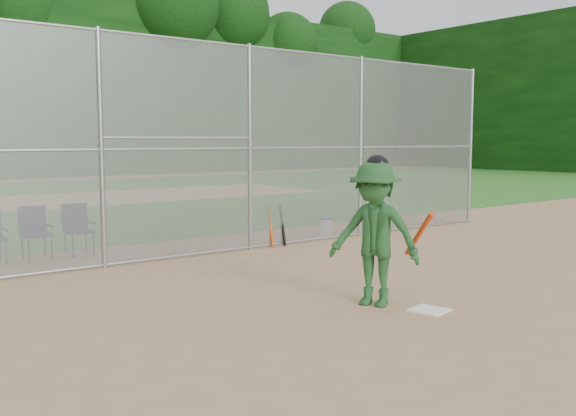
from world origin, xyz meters
TOP-DOWN VIEW (x-y plane):
  - ground at (0.00, 0.00)m, footprint 100.00×100.00m
  - grass_strip at (0.00, 18.00)m, footprint 100.00×100.00m
  - dirt_patch_far at (0.00, 18.00)m, footprint 24.00×24.00m
  - backstop_fence at (0.00, 5.00)m, footprint 16.09×0.09m
  - home_plate at (0.17, -0.19)m, footprint 0.51×0.51m
  - batter_at_plate at (-0.18, 0.44)m, footprint 1.14×1.42m
  - water_cooler at (3.58, 5.67)m, footprint 0.31×0.31m
  - spare_bats at (1.66, 5.01)m, footprint 0.36×0.24m
  - chair_4 at (-2.67, 6.48)m, footprint 0.54×0.52m
  - chair_5 at (-1.89, 6.48)m, footprint 0.54×0.52m

SIDE VIEW (x-z plane):
  - ground at x=0.00m, z-range 0.00..0.00m
  - grass_strip at x=0.00m, z-range 0.01..0.01m
  - dirt_patch_far at x=0.00m, z-range 0.01..0.01m
  - home_plate at x=0.17m, z-range 0.00..0.02m
  - water_cooler at x=3.58m, z-range 0.00..0.39m
  - spare_bats at x=1.66m, z-range 0.00..0.85m
  - chair_4 at x=-2.67m, z-range 0.00..0.96m
  - chair_5 at x=-1.89m, z-range 0.00..0.96m
  - batter_at_plate at x=-0.18m, z-range -0.03..1.94m
  - backstop_fence at x=0.00m, z-range 0.07..4.07m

